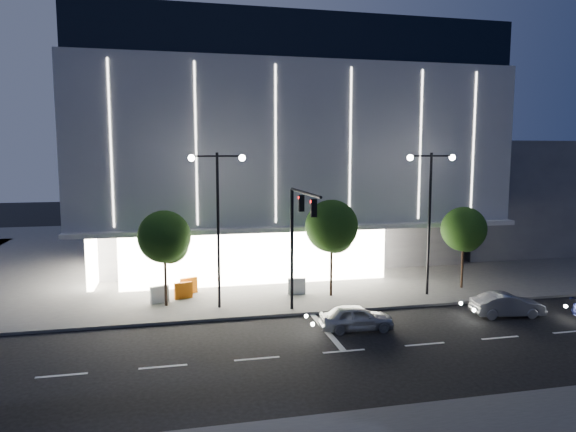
% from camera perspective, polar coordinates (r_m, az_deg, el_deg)
% --- Properties ---
extents(ground, '(160.00, 160.00, 0.00)m').
position_cam_1_polar(ground, '(25.08, 0.64, -13.92)').
color(ground, black).
rests_on(ground, ground).
extents(sidewalk_museum, '(70.00, 40.00, 0.15)m').
position_cam_1_polar(sidewalk_museum, '(48.76, 0.01, -3.54)').
color(sidewalk_museum, '#474747').
rests_on(sidewalk_museum, ground).
extents(museum, '(30.00, 25.80, 18.00)m').
position_cam_1_polar(museum, '(45.89, -2.02, 7.34)').
color(museum, '#4C4C51').
rests_on(museum, ground).
extents(annex_building, '(16.00, 20.00, 10.00)m').
position_cam_1_polar(annex_building, '(56.46, 21.34, 2.45)').
color(annex_building, '#4C4C51').
rests_on(annex_building, ground).
extents(traffic_mast, '(0.33, 5.89, 7.07)m').
position_cam_1_polar(traffic_mast, '(27.20, 1.12, -1.31)').
color(traffic_mast, black).
rests_on(traffic_mast, ground).
extents(street_lamp_west, '(3.16, 0.36, 9.00)m').
position_cam_1_polar(street_lamp_west, '(29.08, -7.80, 1.00)').
color(street_lamp_west, black).
rests_on(street_lamp_west, ground).
extents(street_lamp_east, '(3.16, 0.36, 9.00)m').
position_cam_1_polar(street_lamp_east, '(32.77, 15.50, 1.47)').
color(street_lamp_east, black).
rests_on(street_lamp_east, ground).
extents(tree_left, '(3.02, 3.02, 5.72)m').
position_cam_1_polar(tree_left, '(30.26, -13.52, -2.57)').
color(tree_left, black).
rests_on(tree_left, ground).
extents(tree_mid, '(3.25, 3.25, 6.15)m').
position_cam_1_polar(tree_mid, '(31.61, 4.90, -1.46)').
color(tree_mid, black).
rests_on(tree_mid, ground).
extents(tree_right, '(2.91, 2.91, 5.51)m').
position_cam_1_polar(tree_right, '(35.38, 18.96, -1.65)').
color(tree_right, black).
rests_on(tree_right, ground).
extents(car_lead, '(3.88, 1.76, 1.29)m').
position_cam_1_polar(car_lead, '(26.79, 7.60, -11.13)').
color(car_lead, '#A6AAAE').
rests_on(car_lead, ground).
extents(car_second, '(4.02, 1.84, 1.28)m').
position_cam_1_polar(car_second, '(31.17, 23.18, -9.06)').
color(car_second, '#919397').
rests_on(car_second, ground).
extents(barrier_a, '(1.11, 0.65, 1.00)m').
position_cam_1_polar(barrier_a, '(33.29, -10.96, -7.60)').
color(barrier_a, orange).
rests_on(barrier_a, sidewalk_museum).
extents(barrier_b, '(1.11, 0.65, 1.00)m').
position_cam_1_polar(barrier_b, '(31.65, -14.08, -8.45)').
color(barrier_b, white).
rests_on(barrier_b, sidewalk_museum).
extents(barrier_c, '(1.13, 0.54, 1.00)m').
position_cam_1_polar(barrier_c, '(32.21, -11.55, -8.11)').
color(barrier_c, '#D45E0B').
rests_on(barrier_c, sidewalk_museum).
extents(barrier_d, '(1.12, 0.40, 1.00)m').
position_cam_1_polar(barrier_d, '(32.57, 0.98, -7.80)').
color(barrier_d, silver).
rests_on(barrier_d, sidewalk_museum).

